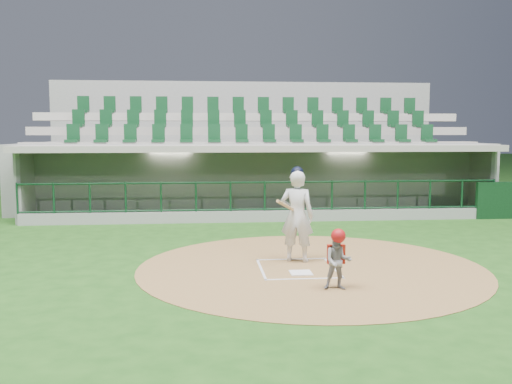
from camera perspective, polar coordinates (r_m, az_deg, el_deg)
The scene contains 8 objects.
ground at distance 12.15m, azimuth 3.93°, elevation -7.36°, with size 120.00×120.00×0.00m, color #1A4513.
dirt_circle at distance 12.01m, azimuth 5.51°, elevation -7.51°, with size 7.20×7.20×0.01m, color brown.
home_plate at distance 11.48m, azimuth 4.50°, elevation -8.06°, with size 0.43×0.43×0.02m, color white.
batter_box_chalk at distance 11.86m, azimuth 4.17°, elevation -7.62°, with size 1.55×1.80×0.01m.
dugout_structure at distance 19.69m, azimuth 0.70°, elevation 0.61°, with size 16.40×3.70×3.00m.
seating_deck at distance 22.70m, azimuth -0.48°, elevation 2.51°, with size 17.00×6.72×5.15m.
batter at distance 12.33m, azimuth 4.11°, elevation -2.27°, with size 0.96×0.99×2.07m.
catcher at distance 10.30m, azimuth 8.19°, elevation -6.65°, with size 0.54×0.44×1.10m.
Camera 1 is at (-1.92, -11.67, 2.81)m, focal length 40.00 mm.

